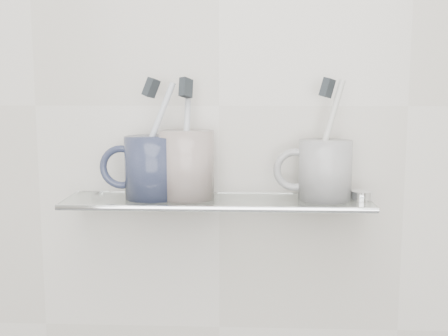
# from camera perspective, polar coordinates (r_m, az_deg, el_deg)

# --- Properties ---
(wall_back) EXTENTS (2.50, 0.00, 2.50)m
(wall_back) POSITION_cam_1_polar(r_m,az_deg,el_deg) (0.97, -0.51, 6.34)
(wall_back) COLOR beige
(wall_back) RESTS_ON ground
(shelf_glass) EXTENTS (0.50, 0.12, 0.01)m
(shelf_glass) POSITION_cam_1_polar(r_m,az_deg,el_deg) (0.92, -0.70, -3.40)
(shelf_glass) COLOR silver
(shelf_glass) RESTS_ON wall_back
(shelf_rail) EXTENTS (0.50, 0.01, 0.01)m
(shelf_rail) POSITION_cam_1_polar(r_m,az_deg,el_deg) (0.87, -0.90, -4.16)
(shelf_rail) COLOR silver
(shelf_rail) RESTS_ON shelf_glass
(bracket_left) EXTENTS (0.02, 0.03, 0.02)m
(bracket_left) POSITION_cam_1_polar(r_m,az_deg,el_deg) (1.00, -12.61, -3.28)
(bracket_left) COLOR silver
(bracket_left) RESTS_ON wall_back
(bracket_right) EXTENTS (0.02, 0.03, 0.02)m
(bracket_right) POSITION_cam_1_polar(r_m,az_deg,el_deg) (0.98, 11.80, -3.51)
(bracket_right) COLOR silver
(bracket_right) RESTS_ON wall_back
(mug_left) EXTENTS (0.11, 0.11, 0.10)m
(mug_left) POSITION_cam_1_polar(r_m,az_deg,el_deg) (0.93, -7.26, 0.07)
(mug_left) COLOR #1B2337
(mug_left) RESTS_ON shelf_glass
(mug_left_handle) EXTENTS (0.07, 0.01, 0.07)m
(mug_left_handle) POSITION_cam_1_polar(r_m,az_deg,el_deg) (0.94, -10.37, 0.09)
(mug_left_handle) COLOR #1B2337
(mug_left_handle) RESTS_ON mug_left
(toothbrush_left) EXTENTS (0.08, 0.02, 0.18)m
(toothbrush_left) POSITION_cam_1_polar(r_m,az_deg,el_deg) (0.92, -7.32, 3.13)
(toothbrush_left) COLOR silver
(toothbrush_left) RESTS_ON mug_left
(bristles_left) EXTENTS (0.03, 0.03, 0.04)m
(bristles_left) POSITION_cam_1_polar(r_m,az_deg,el_deg) (0.92, -7.41, 8.09)
(bristles_left) COLOR #212629
(bristles_left) RESTS_ON toothbrush_left
(mug_center) EXTENTS (0.11, 0.11, 0.11)m
(mug_center) POSITION_cam_1_polar(r_m,az_deg,el_deg) (0.92, -3.82, 0.33)
(mug_center) COLOR silver
(mug_center) RESTS_ON shelf_glass
(mug_center_handle) EXTENTS (0.08, 0.01, 0.08)m
(mug_center_handle) POSITION_cam_1_polar(r_m,az_deg,el_deg) (0.93, -6.95, 0.35)
(mug_center_handle) COLOR silver
(mug_center_handle) RESTS_ON mug_center
(toothbrush_center) EXTENTS (0.02, 0.06, 0.19)m
(toothbrush_center) POSITION_cam_1_polar(r_m,az_deg,el_deg) (0.92, -3.85, 3.13)
(toothbrush_center) COLOR #AAB0B8
(toothbrush_center) RESTS_ON mug_center
(bristles_center) EXTENTS (0.02, 0.03, 0.04)m
(bristles_center) POSITION_cam_1_polar(r_m,az_deg,el_deg) (0.91, -3.90, 8.14)
(bristles_center) COLOR #212629
(bristles_center) RESTS_ON toothbrush_center
(mug_right) EXTENTS (0.09, 0.09, 0.10)m
(mug_right) POSITION_cam_1_polar(r_m,az_deg,el_deg) (0.93, 10.23, -0.20)
(mug_right) COLOR white
(mug_right) RESTS_ON shelf_glass
(mug_right_handle) EXTENTS (0.07, 0.01, 0.07)m
(mug_right_handle) POSITION_cam_1_polar(r_m,az_deg,el_deg) (0.92, 7.20, -0.18)
(mug_right_handle) COLOR white
(mug_right_handle) RESTS_ON mug_right
(toothbrush_right) EXTENTS (0.06, 0.01, 0.19)m
(toothbrush_right) POSITION_cam_1_polar(r_m,az_deg,el_deg) (0.92, 10.32, 3.03)
(toothbrush_right) COLOR beige
(toothbrush_right) RESTS_ON mug_right
(bristles_right) EXTENTS (0.03, 0.02, 0.03)m
(bristles_right) POSITION_cam_1_polar(r_m,az_deg,el_deg) (0.92, 10.45, 8.02)
(bristles_right) COLOR #212629
(bristles_right) RESTS_ON toothbrush_right
(chrome_cap) EXTENTS (0.03, 0.03, 0.01)m
(chrome_cap) POSITION_cam_1_polar(r_m,az_deg,el_deg) (0.94, 13.82, -2.71)
(chrome_cap) COLOR silver
(chrome_cap) RESTS_ON shelf_glass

